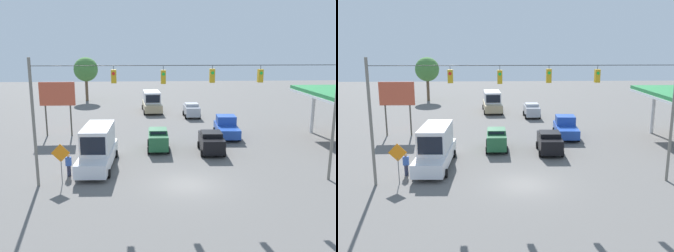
# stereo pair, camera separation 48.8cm
# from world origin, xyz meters

# --- Properties ---
(ground_plane) EXTENTS (140.00, 140.00, 0.00)m
(ground_plane) POSITION_xyz_m (0.00, 0.00, 0.00)
(ground_plane) COLOR #605E5B
(overhead_signal_span) EXTENTS (20.41, 0.38, 8.60)m
(overhead_signal_span) POSITION_xyz_m (0.00, -0.34, 5.51)
(overhead_signal_span) COLOR slate
(overhead_signal_span) RESTS_ON ground_plane
(sedan_green_withflow_mid) EXTENTS (1.96, 4.00, 1.94)m
(sedan_green_withflow_mid) POSITION_xyz_m (1.72, -8.66, 1.01)
(sedan_green_withflow_mid) COLOR #236038
(sedan_green_withflow_mid) RESTS_ON ground_plane
(box_truck_tan_withflow_deep) EXTENTS (2.92, 6.83, 2.83)m
(box_truck_tan_withflow_deep) POSITION_xyz_m (2.01, -28.00, 1.40)
(box_truck_tan_withflow_deep) COLOR tan
(box_truck_tan_withflow_deep) RESTS_ON ground_plane
(sedan_silver_oncoming_deep) EXTENTS (2.05, 3.89, 1.82)m
(sedan_silver_oncoming_deep) POSITION_xyz_m (-3.09, -23.60, 0.95)
(sedan_silver_oncoming_deep) COLOR #A8AAB2
(sedan_silver_oncoming_deep) RESTS_ON ground_plane
(pickup_truck_blue_oncoming_far) EXTENTS (2.53, 5.33, 2.12)m
(pickup_truck_blue_oncoming_far) POSITION_xyz_m (-5.46, -13.09, 0.98)
(pickup_truck_blue_oncoming_far) COLOR #234CB2
(pickup_truck_blue_oncoming_far) RESTS_ON ground_plane
(sedan_black_crossing_near) EXTENTS (2.23, 4.24, 1.86)m
(sedan_black_crossing_near) POSITION_xyz_m (-2.93, -7.57, 0.97)
(sedan_black_crossing_near) COLOR black
(sedan_black_crossing_near) RESTS_ON ground_plane
(box_truck_white_parked_shoulder) EXTENTS (2.64, 7.55, 3.20)m
(box_truck_white_parked_shoulder) POSITION_xyz_m (6.53, -4.26, 1.56)
(box_truck_white_parked_shoulder) COLOR silver
(box_truck_white_parked_shoulder) RESTS_ON ground_plane
(traffic_cone_nearest) EXTENTS (0.42, 0.42, 0.62)m
(traffic_cone_nearest) POSITION_xyz_m (7.22, -2.31, 0.31)
(traffic_cone_nearest) COLOR orange
(traffic_cone_nearest) RESTS_ON ground_plane
(traffic_cone_second) EXTENTS (0.42, 0.42, 0.62)m
(traffic_cone_second) POSITION_xyz_m (7.36, -5.28, 0.31)
(traffic_cone_second) COLOR orange
(traffic_cone_second) RESTS_ON ground_plane
(traffic_cone_third) EXTENTS (0.42, 0.42, 0.62)m
(traffic_cone_third) POSITION_xyz_m (7.19, -8.14, 0.31)
(traffic_cone_third) COLOR orange
(traffic_cone_third) RESTS_ON ground_plane
(traffic_cone_fourth) EXTENTS (0.42, 0.42, 0.62)m
(traffic_cone_fourth) POSITION_xyz_m (7.27, -10.94, 0.31)
(traffic_cone_fourth) COLOR orange
(traffic_cone_fourth) RESTS_ON ground_plane
(traffic_cone_fifth) EXTENTS (0.42, 0.42, 0.62)m
(traffic_cone_fifth) POSITION_xyz_m (7.35, -13.73, 0.31)
(traffic_cone_fifth) COLOR orange
(traffic_cone_fifth) RESTS_ON ground_plane
(roadside_billboard) EXTENTS (3.60, 0.16, 5.61)m
(roadside_billboard) POSITION_xyz_m (11.81, -14.35, 4.02)
(roadside_billboard) COLOR #4C473D
(roadside_billboard) RESTS_ON ground_plane
(work_zone_sign) EXTENTS (1.27, 0.06, 2.84)m
(work_zone_sign) POSITION_xyz_m (8.57, -0.61, 1.99)
(work_zone_sign) COLOR slate
(work_zone_sign) RESTS_ON ground_plane
(pedestrian) EXTENTS (0.40, 0.28, 1.68)m
(pedestrian) POSITION_xyz_m (8.40, -2.14, 0.84)
(pedestrian) COLOR #2D334C
(pedestrian) RESTS_ON ground_plane
(tree_horizon_left) EXTENTS (3.94, 3.94, 7.18)m
(tree_horizon_left) POSITION_xyz_m (12.64, -38.51, 5.16)
(tree_horizon_left) COLOR brown
(tree_horizon_left) RESTS_ON ground_plane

